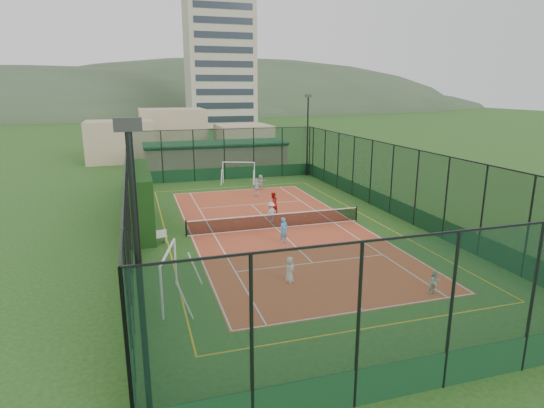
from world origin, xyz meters
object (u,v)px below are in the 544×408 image
Objects in this scene: clubhouse at (216,157)px; child_far_back at (260,182)px; futsal_goal_far at (239,173)px; child_near_left at (290,270)px; floodlight_ne at (308,136)px; child_near_mid at (284,230)px; child_far_left at (271,213)px; white_bench at (153,237)px; futsal_goal_near at (169,277)px; child_near_right at (435,282)px; child_far_right at (257,188)px; apartment_tower at (219,61)px; floodlight_sw at (141,294)px; coach at (273,203)px.

child_far_back is (2.13, -10.59, -0.89)m from clubhouse.
futsal_goal_far is 23.29m from child_near_left.
child_near_mid is at bearing -114.84° from floodlight_ne.
child_near_left is 0.86× the size of child_far_left.
white_bench is 15.86m from child_far_back.
child_near_mid is 4.18m from child_far_left.
futsal_goal_near is (-16.07, -25.21, -3.02)m from floodlight_ne.
child_far_left is (0.48, 4.16, -0.05)m from child_near_mid.
child_near_right is 20.44m from child_far_right.
apartment_tower reaches higher than floodlight_ne.
futsal_goal_far is (0.91, -7.20, -0.56)m from clubhouse.
floodlight_sw is 39.63m from clubhouse.
apartment_tower is at bearing 101.90° from futsal_goal_far.
child_far_right reaches higher than child_near_right.
child_near_mid is at bearing -73.13° from futsal_goal_far.
clubhouse is 33.63m from child_near_right.
floodlight_sw reaches higher than child_far_back.
apartment_tower is 26.62× the size of child_near_right.
floodlight_sw is 6.63× the size of child_near_left.
floodlight_ne is 15.82m from coach.
apartment_tower is (3.40, 65.40, 10.88)m from floodlight_ne.
child_far_right reaches higher than child_near_left.
coach is at bearing -98.10° from apartment_tower.
futsal_goal_near is at bearing 62.76° from child_far_right.
futsal_goal_near is 12.36m from child_far_left.
child_far_back is at bearing 38.08° from white_bench.
child_near_left is 0.80× the size of child_near_mid.
futsal_goal_near reaches higher than child_far_left.
child_near_mid is (-1.36, -17.76, -0.23)m from futsal_goal_far.
floodlight_sw is at bearing -143.65° from child_near_mid.
child_far_left is 0.94× the size of child_far_right.
floodlight_ne is at bearing 42.35° from child_near_mid.
floodlight_ne is 7.32× the size of child_near_right.
coach is at bearing 64.66° from floodlight_sw.
futsal_goal_far reaches higher than coach.
child_near_right is at bearing -89.57° from futsal_goal_near.
floodlight_ne reaches higher than futsal_goal_near.
white_bench is 1.01× the size of child_near_mid.
coach is (0.77, 2.05, 0.08)m from child_far_left.
futsal_goal_near is at bearing -103.72° from clubhouse.
floodlight_sw is 6.08× the size of child_far_back.
child_far_back reaches higher than white_bench.
futsal_goal_near is at bearing -88.44° from futsal_goal_far.
floodlight_sw is at bearing -169.25° from child_near_left.
child_near_right is 13.15m from child_far_left.
floodlight_ne reaches higher than child_near_left.
clubhouse is (-8.60, 5.40, -2.55)m from floodlight_ne.
floodlight_ne is 6.63× the size of child_near_left.
coach is at bearing 77.56° from child_far_back.
coach is (8.27, 11.85, -0.29)m from futsal_goal_near.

